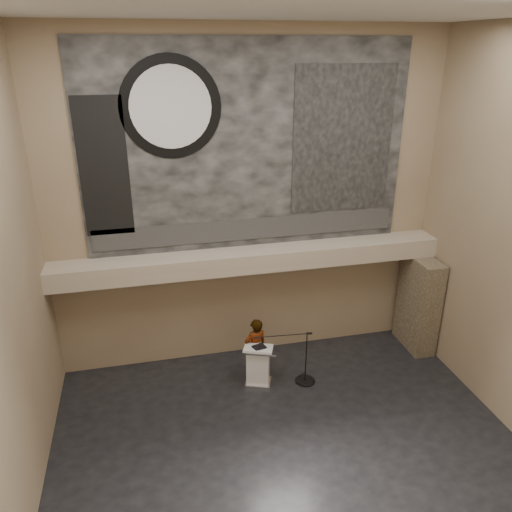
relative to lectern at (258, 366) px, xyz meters
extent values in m
plane|color=black|center=(0.13, -2.38, -0.55)|extent=(10.00, 10.00, 0.00)
plane|color=silver|center=(0.13, -2.38, 7.95)|extent=(10.00, 10.00, 0.00)
cube|color=#826B52|center=(0.13, 1.62, 3.70)|extent=(10.00, 0.02, 8.50)
cube|color=#826B52|center=(0.13, -6.38, 3.70)|extent=(10.00, 0.02, 8.50)
cube|color=tan|center=(0.13, 1.22, 2.40)|extent=(10.00, 0.80, 0.50)
cylinder|color=#B2893D|center=(-1.47, 1.17, 2.12)|extent=(0.04, 0.04, 0.06)
cylinder|color=#B2893D|center=(2.03, 1.17, 2.12)|extent=(0.04, 0.04, 0.06)
cube|color=black|center=(0.13, 1.59, 5.15)|extent=(8.00, 0.05, 5.00)
cube|color=#2B2B2B|center=(0.13, 1.55, 3.10)|extent=(7.76, 0.02, 0.55)
cylinder|color=black|center=(-1.67, 1.55, 6.15)|extent=(2.30, 0.02, 2.30)
cylinder|color=silver|center=(-1.67, 1.53, 6.15)|extent=(1.84, 0.02, 1.84)
cube|color=black|center=(2.53, 1.55, 5.25)|extent=(2.60, 0.02, 3.60)
cube|color=black|center=(-3.27, 1.55, 4.85)|extent=(1.10, 0.02, 3.20)
cube|color=#463B2B|center=(4.78, 0.77, 0.80)|extent=(0.60, 1.40, 2.70)
cube|color=silver|center=(0.00, 0.00, -0.51)|extent=(0.76, 0.67, 0.08)
cube|color=white|center=(0.00, 0.00, 0.01)|extent=(0.66, 0.55, 0.96)
cube|color=white|center=(0.00, -0.02, 0.52)|extent=(0.84, 0.72, 0.13)
cube|color=black|center=(0.02, -0.04, 0.56)|extent=(0.37, 0.32, 0.04)
cube|color=white|center=(-0.07, -0.03, 0.55)|extent=(0.25, 0.31, 0.00)
imported|color=white|center=(0.01, 0.33, 0.29)|extent=(0.69, 0.54, 1.69)
cylinder|color=black|center=(1.20, -0.17, -0.54)|extent=(0.52, 0.52, 0.02)
cylinder|color=black|center=(1.20, -0.17, 0.18)|extent=(0.03, 0.03, 1.46)
cylinder|color=black|center=(0.57, -0.12, 0.87)|extent=(1.40, 0.14, 0.02)
camera|label=1|loc=(-2.44, -10.20, 7.41)|focal=35.00mm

